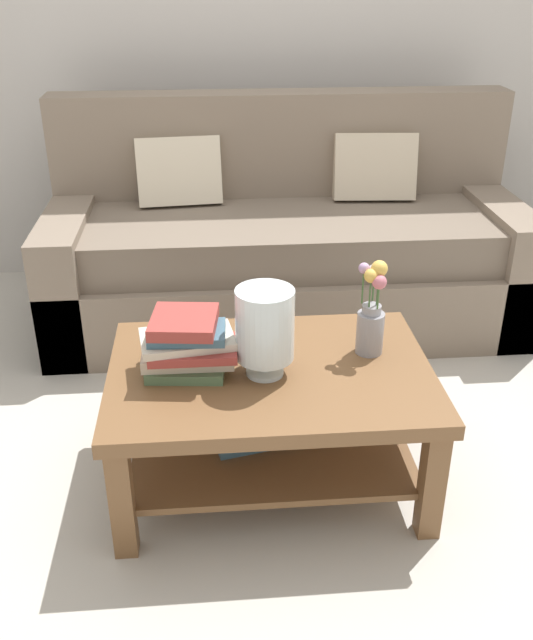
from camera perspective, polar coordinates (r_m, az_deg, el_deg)
ground_plane at (r=2.86m, az=1.62°, el=-7.75°), size 10.00×10.00×0.00m
back_wall at (r=4.00m, az=-0.93°, el=23.01°), size 6.40×0.12×2.70m
couch at (r=3.51m, az=1.53°, el=5.86°), size 2.26×0.90×1.06m
coffee_table at (r=2.38m, az=0.26°, el=-6.42°), size 1.05×0.74×0.45m
book_stack_main at (r=2.26m, az=-6.37°, el=-2.02°), size 0.32×0.23×0.19m
glass_hurricane_vase at (r=2.20m, az=-0.13°, el=-0.51°), size 0.19×0.19×0.29m
flower_pitcher at (r=2.36m, az=8.44°, el=0.40°), size 0.09×0.11×0.33m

